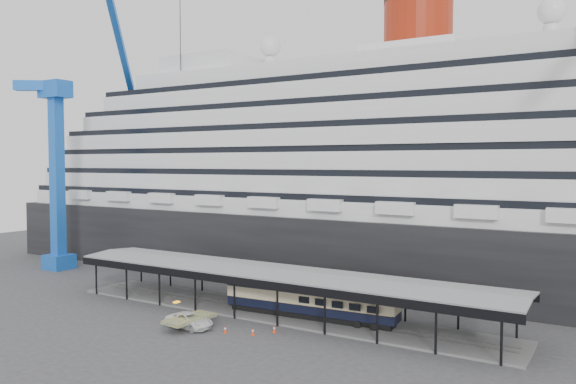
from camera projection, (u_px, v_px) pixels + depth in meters
ground at (251, 324)px, 61.65m from camera, size 200.00×200.00×0.00m
cruise_ship at (367, 159)px, 88.05m from camera, size 130.00×30.00×43.90m
platform_canopy at (275, 294)px, 65.80m from camera, size 56.00×9.18×5.30m
crane_blue at (63, 149)px, 92.91m from camera, size 22.63×19.19×47.60m
port_truck at (190, 320)px, 60.36m from camera, size 5.88×3.16×1.57m
pullman_carriage at (310, 298)px, 63.41m from camera, size 20.62×3.90×20.12m
traffic_cone_left at (225, 329)px, 58.50m from camera, size 0.48×0.48×0.76m
traffic_cone_mid at (253, 332)px, 57.74m from camera, size 0.50×0.50×0.75m
traffic_cone_right at (274, 329)px, 58.60m from camera, size 0.48×0.48×0.78m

